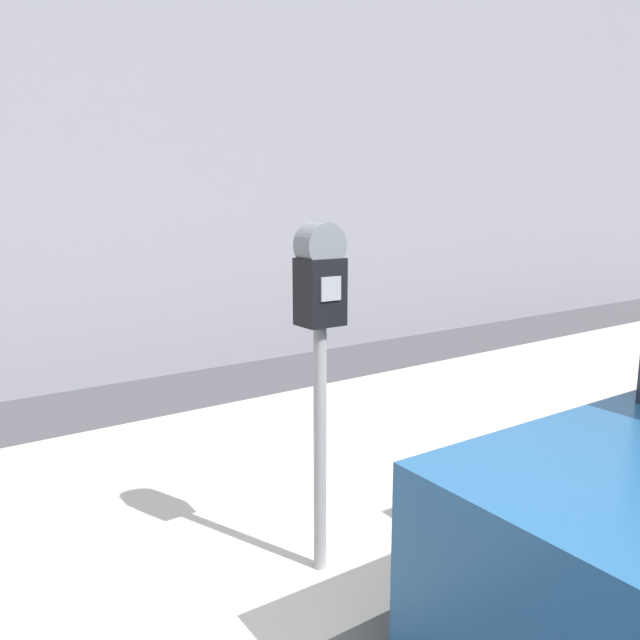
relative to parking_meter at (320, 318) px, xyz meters
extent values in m
cube|color=#BCB7AD|center=(-0.48, 0.99, -1.23)|extent=(24.00, 2.80, 0.14)
cube|color=gray|center=(-0.48, 4.13, 1.30)|extent=(24.00, 0.30, 5.19)
cylinder|color=gray|center=(0.00, 0.00, -0.59)|extent=(0.06, 0.06, 1.13)
cube|color=black|center=(0.00, 0.00, 0.11)|extent=(0.18, 0.15, 0.28)
cube|color=gray|center=(0.00, -0.08, 0.13)|extent=(0.10, 0.01, 0.10)
cylinder|color=slate|center=(0.00, 0.00, 0.31)|extent=(0.19, 0.12, 0.19)
cylinder|color=black|center=(0.65, -0.85, -0.97)|extent=(0.65, 0.23, 0.65)
camera|label=1|loc=(-1.48, -2.13, 0.48)|focal=35.00mm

